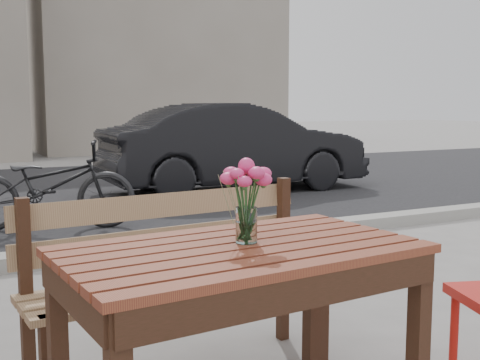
# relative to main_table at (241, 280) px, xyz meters

# --- Properties ---
(street) EXTENTS (30.00, 8.12, 0.12)m
(street) POSITION_rel_main_table_xyz_m (0.11, 5.08, -0.62)
(street) COLOR black
(street) RESTS_ON ground
(main_table) EXTENTS (1.31, 0.82, 0.78)m
(main_table) POSITION_rel_main_table_xyz_m (0.00, 0.00, 0.00)
(main_table) COLOR maroon
(main_table) RESTS_ON ground
(main_bench) EXTENTS (1.49, 0.54, 0.91)m
(main_bench) POSITION_rel_main_table_xyz_m (0.04, 0.72, -0.10)
(main_bench) COLOR #90694A
(main_bench) RESTS_ON ground
(main_vase) EXTENTS (0.17, 0.17, 0.31)m
(main_vase) POSITION_rel_main_table_xyz_m (0.04, 0.03, 0.32)
(main_vase) COLOR white
(main_vase) RESTS_ON main_table
(parked_car) EXTENTS (4.00, 1.47, 1.31)m
(parked_car) POSITION_rel_main_table_xyz_m (3.11, 6.19, 0.01)
(parked_car) COLOR black
(parked_car) RESTS_ON ground
(bicycle) EXTENTS (1.85, 1.07, 0.92)m
(bicycle) POSITION_rel_main_table_xyz_m (0.09, 4.47, -0.19)
(bicycle) COLOR black
(bicycle) RESTS_ON ground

